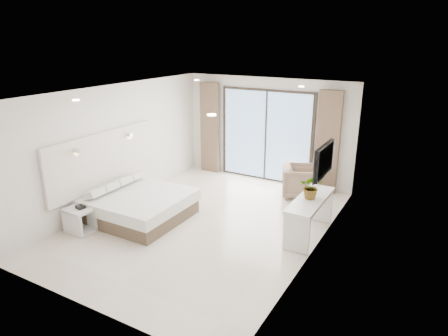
# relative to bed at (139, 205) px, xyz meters

# --- Properties ---
(ground) EXTENTS (6.20, 6.20, 0.00)m
(ground) POSITION_rel_bed_xyz_m (1.35, 0.46, -0.28)
(ground) COLOR beige
(ground) RESTS_ON ground
(room_shell) EXTENTS (4.62, 6.22, 2.72)m
(room_shell) POSITION_rel_bed_xyz_m (1.15, 1.16, 1.30)
(room_shell) COLOR silver
(room_shell) RESTS_ON ground
(bed) EXTENTS (1.93, 1.83, 0.68)m
(bed) POSITION_rel_bed_xyz_m (0.00, 0.00, 0.00)
(bed) COLOR brown
(bed) RESTS_ON ground
(nightstand) EXTENTS (0.56, 0.47, 0.48)m
(nightstand) POSITION_rel_bed_xyz_m (-0.58, -1.05, -0.04)
(nightstand) COLOR silver
(nightstand) RESTS_ON ground
(phone) EXTENTS (0.20, 0.17, 0.06)m
(phone) POSITION_rel_bed_xyz_m (-0.56, -1.02, 0.23)
(phone) COLOR black
(phone) RESTS_ON nightstand
(console_desk) EXTENTS (0.50, 1.60, 0.77)m
(console_desk) POSITION_rel_bed_xyz_m (3.39, 1.00, 0.28)
(console_desk) COLOR silver
(console_desk) RESTS_ON ground
(plant) EXTENTS (0.50, 0.54, 0.36)m
(plant) POSITION_rel_bed_xyz_m (3.39, 1.01, 0.67)
(plant) COLOR #33662D
(plant) RESTS_ON console_desk
(armchair) EXTENTS (1.01, 1.03, 0.83)m
(armchair) POSITION_rel_bed_xyz_m (2.56, 2.86, 0.13)
(armchair) COLOR #876C58
(armchair) RESTS_ON ground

